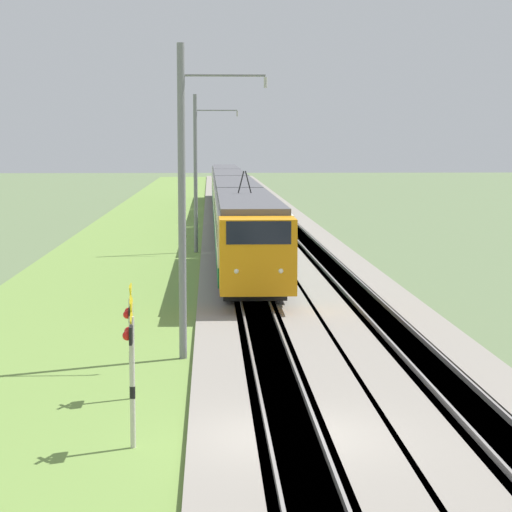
# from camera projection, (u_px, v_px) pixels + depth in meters

# --- Properties ---
(ground_plane) EXTENTS (400.00, 400.00, 0.00)m
(ground_plane) POSITION_uv_depth(u_px,v_px,m) (293.00, 451.00, 20.72)
(ground_plane) COLOR #60754C
(ballast_main) EXTENTS (240.00, 4.40, 0.30)m
(ballast_main) POSITION_uv_depth(u_px,v_px,m) (234.00, 232.00, 70.33)
(ballast_main) COLOR gray
(ballast_main) RESTS_ON ground
(ballast_adjacent) EXTENTS (240.00, 4.40, 0.30)m
(ballast_adjacent) POSITION_uv_depth(u_px,v_px,m) (294.00, 232.00, 70.53)
(ballast_adjacent) COLOR gray
(ballast_adjacent) RESTS_ON ground
(track_main) EXTENTS (240.00, 1.57, 0.45)m
(track_main) POSITION_uv_depth(u_px,v_px,m) (234.00, 232.00, 70.33)
(track_main) COLOR #4C4238
(track_main) RESTS_ON ground
(track_adjacent) EXTENTS (240.00, 1.57, 0.45)m
(track_adjacent) POSITION_uv_depth(u_px,v_px,m) (294.00, 232.00, 70.53)
(track_adjacent) COLOR #4C4238
(track_adjacent) RESTS_ON ground
(grass_verge) EXTENTS (240.00, 11.20, 0.12)m
(grass_verge) POSITION_uv_depth(u_px,v_px,m) (158.00, 234.00, 70.09)
(grass_verge) COLOR olive
(grass_verge) RESTS_ON ground
(passenger_train) EXTENTS (82.51, 2.86, 5.04)m
(passenger_train) POSITION_uv_depth(u_px,v_px,m) (232.00, 196.00, 76.05)
(passenger_train) COLOR orange
(passenger_train) RESTS_ON ground
(crossing_signal_near) EXTENTS (0.70, 0.23, 3.23)m
(crossing_signal_near) POSITION_uv_depth(u_px,v_px,m) (131.00, 360.00, 20.32)
(crossing_signal_near) COLOR beige
(crossing_signal_near) RESTS_ON ground
(crossing_signal_aux) EXTENTS (0.70, 0.23, 2.97)m
(crossing_signal_aux) POSITION_uv_depth(u_px,v_px,m) (130.00, 332.00, 24.29)
(crossing_signal_aux) COLOR beige
(crossing_signal_aux) RESTS_ON ground
(catenary_mast_near) EXTENTS (0.22, 2.56, 9.18)m
(catenary_mast_near) POSITION_uv_depth(u_px,v_px,m) (184.00, 200.00, 28.57)
(catenary_mast_near) COLOR slate
(catenary_mast_near) RESTS_ON ground
(catenary_mast_mid) EXTENTS (0.22, 2.56, 9.15)m
(catenary_mast_mid) POSITION_uv_depth(u_px,v_px,m) (197.00, 172.00, 57.08)
(catenary_mast_mid) COLOR slate
(catenary_mast_mid) RESTS_ON ground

